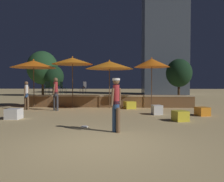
{
  "coord_description": "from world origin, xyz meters",
  "views": [
    {
      "loc": [
        0.61,
        -5.39,
        1.54
      ],
      "look_at": [
        0.0,
        7.59,
        1.1
      ],
      "focal_mm": 35.0,
      "sensor_mm": 36.0,
      "label": 1
    }
  ],
  "objects_px": {
    "cube_seat_3": "(180,116)",
    "person_2": "(26,94)",
    "person_0": "(116,102)",
    "background_tree_1": "(53,77)",
    "patio_umbrella_2": "(152,63)",
    "cube_seat_0": "(130,105)",
    "patio_umbrella_3": "(72,61)",
    "cube_seat_2": "(157,110)",
    "cube_seat_4": "(14,114)",
    "bistro_chair_0": "(56,87)",
    "background_tree_2": "(42,68)",
    "person_1": "(56,92)",
    "frisbee_disc": "(85,127)",
    "bistro_chair_2": "(84,87)",
    "patio_umbrella_1": "(34,64)",
    "cube_seat_1": "(202,111)",
    "bistro_chair_1": "(47,87)",
    "background_tree_0": "(179,73)",
    "bistro_chair_3": "(63,87)",
    "patio_umbrella_0": "(109,65)"
  },
  "relations": [
    {
      "from": "cube_seat_4",
      "to": "cube_seat_0",
      "type": "bearing_deg",
      "value": 38.77
    },
    {
      "from": "patio_umbrella_3",
      "to": "cube_seat_4",
      "type": "relative_size",
      "value": 5.42
    },
    {
      "from": "cube_seat_1",
      "to": "person_1",
      "type": "bearing_deg",
      "value": 167.88
    },
    {
      "from": "patio_umbrella_1",
      "to": "background_tree_0",
      "type": "height_order",
      "value": "background_tree_0"
    },
    {
      "from": "cube_seat_2",
      "to": "cube_seat_4",
      "type": "height_order",
      "value": "cube_seat_2"
    },
    {
      "from": "patio_umbrella_1",
      "to": "bistro_chair_0",
      "type": "height_order",
      "value": "patio_umbrella_1"
    },
    {
      "from": "person_1",
      "to": "person_2",
      "type": "xyz_separation_m",
      "value": [
        -1.87,
        0.35,
        -0.15
      ]
    },
    {
      "from": "cube_seat_2",
      "to": "background_tree_0",
      "type": "distance_m",
      "value": 16.17
    },
    {
      "from": "cube_seat_3",
      "to": "bistro_chair_2",
      "type": "height_order",
      "value": "bistro_chair_2"
    },
    {
      "from": "patio_umbrella_2",
      "to": "patio_umbrella_3",
      "type": "relative_size",
      "value": 0.98
    },
    {
      "from": "bistro_chair_1",
      "to": "bistro_chair_2",
      "type": "distance_m",
      "value": 2.58
    },
    {
      "from": "bistro_chair_0",
      "to": "background_tree_0",
      "type": "xyz_separation_m",
      "value": [
        11.54,
        10.3,
        1.47
      ]
    },
    {
      "from": "cube_seat_0",
      "to": "background_tree_0",
      "type": "bearing_deg",
      "value": 63.85
    },
    {
      "from": "patio_umbrella_1",
      "to": "person_0",
      "type": "bearing_deg",
      "value": -51.83
    },
    {
      "from": "bistro_chair_2",
      "to": "background_tree_1",
      "type": "distance_m",
      "value": 12.6
    },
    {
      "from": "patio_umbrella_2",
      "to": "cube_seat_0",
      "type": "height_order",
      "value": "patio_umbrella_2"
    },
    {
      "from": "person_0",
      "to": "bistro_chair_2",
      "type": "bearing_deg",
      "value": -31.75
    },
    {
      "from": "cube_seat_1",
      "to": "person_1",
      "type": "xyz_separation_m",
      "value": [
        -7.66,
        1.64,
        0.85
      ]
    },
    {
      "from": "cube_seat_0",
      "to": "background_tree_1",
      "type": "xyz_separation_m",
      "value": [
        -9.05,
        13.48,
        2.2
      ]
    },
    {
      "from": "cube_seat_3",
      "to": "person_2",
      "type": "xyz_separation_m",
      "value": [
        -8.05,
        3.57,
        0.69
      ]
    },
    {
      "from": "cube_seat_4",
      "to": "patio_umbrella_3",
      "type": "bearing_deg",
      "value": 70.33
    },
    {
      "from": "cube_seat_2",
      "to": "person_2",
      "type": "bearing_deg",
      "value": 166.88
    },
    {
      "from": "frisbee_disc",
      "to": "bistro_chair_2",
      "type": "bearing_deg",
      "value": 100.18
    },
    {
      "from": "person_0",
      "to": "person_2",
      "type": "xyz_separation_m",
      "value": [
        -5.47,
        5.79,
        -0.06
      ]
    },
    {
      "from": "person_0",
      "to": "background_tree_2",
      "type": "xyz_separation_m",
      "value": [
        -9.96,
        20.52,
        2.59
      ]
    },
    {
      "from": "patio_umbrella_2",
      "to": "cube_seat_1",
      "type": "xyz_separation_m",
      "value": [
        2.02,
        -3.14,
        -2.63
      ]
    },
    {
      "from": "cube_seat_0",
      "to": "cube_seat_1",
      "type": "relative_size",
      "value": 1.16
    },
    {
      "from": "cube_seat_4",
      "to": "background_tree_1",
      "type": "xyz_separation_m",
      "value": [
        -3.86,
        17.64,
        2.2
      ]
    },
    {
      "from": "bistro_chair_2",
      "to": "background_tree_2",
      "type": "relative_size",
      "value": 0.16
    },
    {
      "from": "bistro_chair_0",
      "to": "frisbee_disc",
      "type": "bearing_deg",
      "value": -134.76
    },
    {
      "from": "bistro_chair_1",
      "to": "background_tree_2",
      "type": "xyz_separation_m",
      "value": [
        -5.0,
        12.64,
        2.22
      ]
    },
    {
      "from": "bistro_chair_0",
      "to": "background_tree_2",
      "type": "distance_m",
      "value": 12.92
    },
    {
      "from": "bistro_chair_0",
      "to": "bistro_chair_2",
      "type": "relative_size",
      "value": 1.0
    },
    {
      "from": "person_2",
      "to": "cube_seat_0",
      "type": "bearing_deg",
      "value": 16.55
    },
    {
      "from": "frisbee_disc",
      "to": "background_tree_2",
      "type": "relative_size",
      "value": 0.04
    },
    {
      "from": "person_1",
      "to": "cube_seat_4",
      "type": "bearing_deg",
      "value": -93.9
    },
    {
      "from": "person_2",
      "to": "background_tree_2",
      "type": "relative_size",
      "value": 0.3
    },
    {
      "from": "cube_seat_2",
      "to": "person_2",
      "type": "height_order",
      "value": "person_2"
    },
    {
      "from": "cube_seat_0",
      "to": "bistro_chair_2",
      "type": "height_order",
      "value": "bistro_chair_2"
    },
    {
      "from": "cube_seat_2",
      "to": "person_0",
      "type": "bearing_deg",
      "value": -115.34
    },
    {
      "from": "cube_seat_0",
      "to": "person_0",
      "type": "bearing_deg",
      "value": -95.67
    },
    {
      "from": "bistro_chair_3",
      "to": "background_tree_1",
      "type": "height_order",
      "value": "background_tree_1"
    },
    {
      "from": "person_0",
      "to": "background_tree_1",
      "type": "height_order",
      "value": "background_tree_1"
    },
    {
      "from": "person_1",
      "to": "background_tree_1",
      "type": "distance_m",
      "value": 15.44
    },
    {
      "from": "patio_umbrella_0",
      "to": "frisbee_disc",
      "type": "xyz_separation_m",
      "value": [
        -0.53,
        -6.05,
        -2.69
      ]
    },
    {
      "from": "cube_seat_3",
      "to": "person_2",
      "type": "distance_m",
      "value": 8.84
    },
    {
      "from": "background_tree_1",
      "to": "bistro_chair_1",
      "type": "bearing_deg",
      "value": -74.25
    },
    {
      "from": "cube_seat_3",
      "to": "bistro_chair_2",
      "type": "xyz_separation_m",
      "value": [
        -5.19,
        6.7,
        1.12
      ]
    },
    {
      "from": "cube_seat_2",
      "to": "patio_umbrella_3",
      "type": "bearing_deg",
      "value": 150.43
    },
    {
      "from": "cube_seat_4",
      "to": "bistro_chair_2",
      "type": "height_order",
      "value": "bistro_chair_2"
    }
  ]
}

